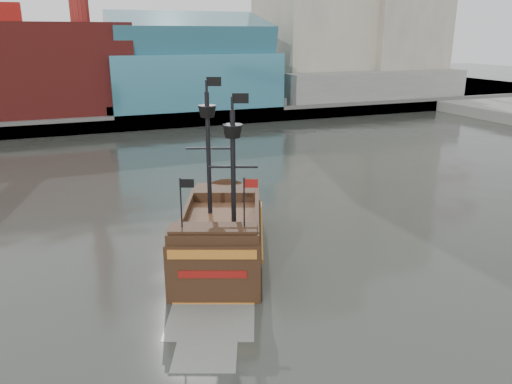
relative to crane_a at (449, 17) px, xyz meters
name	(u,v)px	position (x,y,z in m)	size (l,w,h in m)	color
ground	(344,321)	(-78.63, -82.00, -19.11)	(400.00, 400.00, 0.00)	#272924
promenade_far	(122,102)	(-78.63, 10.00, -18.11)	(220.00, 60.00, 2.00)	slate
seawall	(146,122)	(-78.63, -19.50, -17.81)	(220.00, 1.00, 2.60)	#4C4C49
crane_a	(449,17)	(0.00, 0.00, 0.00)	(22.50, 4.00, 32.25)	slate
crane_b	(449,33)	(9.60, 10.00, -3.54)	(19.10, 4.00, 26.25)	slate
pirate_ship	(221,240)	(-82.27, -71.21, -17.91)	(11.54, 18.49, 13.33)	black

